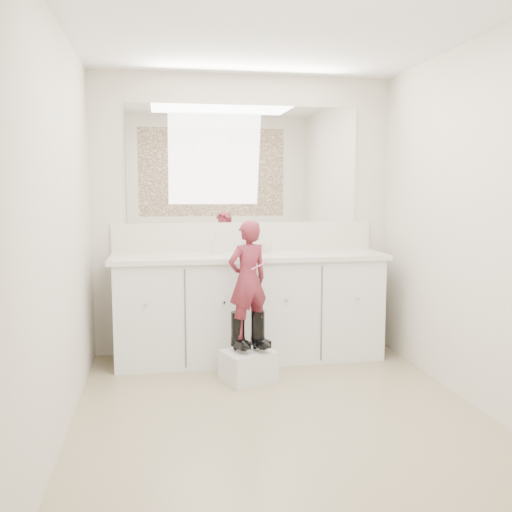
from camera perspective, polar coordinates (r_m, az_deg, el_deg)
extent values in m
plane|color=#7E7253|center=(3.79, 2.36, -15.47)|extent=(3.00, 3.00, 0.00)
plane|color=white|center=(3.64, 2.56, 22.13)|extent=(3.00, 3.00, 0.00)
plane|color=beige|center=(4.99, -1.18, 4.08)|extent=(2.60, 0.00, 2.60)
plane|color=beige|center=(2.08, 11.20, 0.09)|extent=(2.60, 0.00, 2.60)
plane|color=beige|center=(3.48, -18.95, 2.52)|extent=(0.00, 3.00, 3.00)
plane|color=beige|center=(4.00, 21.01, 2.94)|extent=(0.00, 3.00, 3.00)
cube|color=silver|center=(4.82, -0.67, -5.31)|extent=(2.20, 0.55, 0.85)
cube|color=beige|center=(4.73, -0.65, -0.08)|extent=(2.28, 0.58, 0.04)
cube|color=beige|center=(4.99, -1.15, 1.95)|extent=(2.28, 0.03, 0.25)
cube|color=white|center=(4.98, -1.18, 9.14)|extent=(2.00, 0.02, 1.00)
cube|color=#472819|center=(2.09, 11.39, 12.48)|extent=(2.00, 0.01, 1.20)
cylinder|color=silver|center=(4.89, -0.96, 0.97)|extent=(0.08, 0.08, 0.10)
imported|color=beige|center=(4.83, 1.10, 0.81)|extent=(0.11, 0.11, 0.09)
imported|color=beige|center=(4.78, -3.99, 1.22)|extent=(0.08, 0.08, 0.17)
cube|color=silver|center=(4.34, -0.77, -10.94)|extent=(0.44, 0.41, 0.23)
imported|color=#AA3448|center=(4.21, -0.82, -2.38)|extent=(0.37, 0.31, 0.88)
cylinder|color=#CC4F83|center=(4.13, 0.31, -0.99)|extent=(0.13, 0.06, 0.06)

